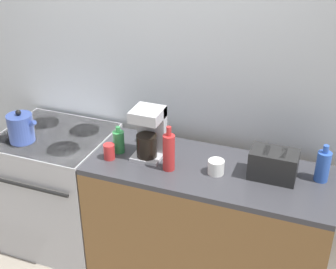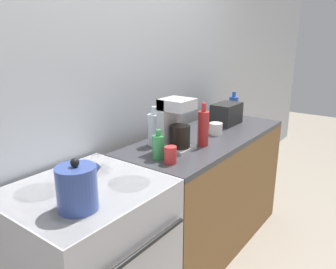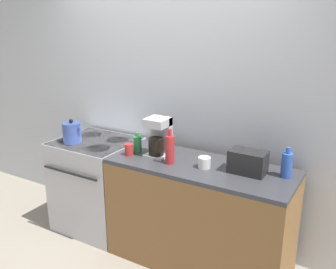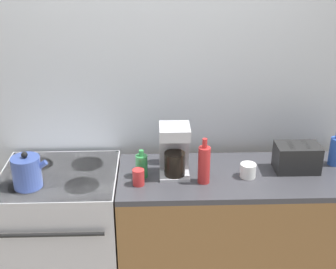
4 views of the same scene
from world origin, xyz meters
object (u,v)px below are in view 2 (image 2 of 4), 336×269
(stove, at_px, (91,265))
(bottle_blue, at_px, (233,106))
(bottle_red, at_px, (203,128))
(bottle_clear, at_px, (154,129))
(cup_red, at_px, (170,155))
(coffee_maker, at_px, (175,124))
(cup_white, at_px, (216,129))
(bottle_green, at_px, (158,147))
(kettle, at_px, (77,188))
(toaster, at_px, (227,114))

(stove, distance_m, bottle_blue, 1.89)
(bottle_blue, bearing_deg, bottle_red, -166.88)
(bottle_clear, distance_m, bottle_blue, 1.09)
(bottle_red, relative_size, cup_red, 2.86)
(coffee_maker, distance_m, cup_white, 0.48)
(bottle_clear, bearing_deg, bottle_red, -54.18)
(bottle_green, relative_size, cup_red, 1.78)
(coffee_maker, distance_m, cup_red, 0.29)
(bottle_red, relative_size, bottle_green, 1.61)
(kettle, distance_m, coffee_maker, 0.90)
(bottle_clear, relative_size, bottle_blue, 1.14)
(kettle, relative_size, coffee_maker, 0.69)
(toaster, height_order, coffee_maker, coffee_maker)
(bottle_blue, relative_size, bottle_green, 1.29)
(cup_white, bearing_deg, bottle_green, 177.67)
(stove, height_order, bottle_blue, bottle_blue)
(bottle_clear, distance_m, bottle_green, 0.27)
(kettle, xyz_separation_m, coffee_maker, (0.89, 0.13, 0.07))
(cup_red, bearing_deg, kettle, 179.92)
(bottle_green, relative_size, cup_white, 1.84)
(bottle_red, height_order, bottle_blue, bottle_red)
(coffee_maker, xyz_separation_m, cup_red, (-0.22, -0.13, -0.12))
(bottle_blue, bearing_deg, stove, -177.41)
(stove, xyz_separation_m, cup_white, (1.20, -0.07, 0.49))
(kettle, height_order, toaster, kettle)
(coffee_maker, height_order, cup_red, coffee_maker)
(coffee_maker, distance_m, bottle_blue, 1.07)
(cup_red, bearing_deg, toaster, 8.73)
(bottle_red, bearing_deg, cup_white, 11.30)
(bottle_clear, xyz_separation_m, bottle_red, (0.19, -0.27, 0.01))
(bottle_green, xyz_separation_m, cup_red, (-0.02, -0.10, -0.03))
(bottle_clear, xyz_separation_m, cup_white, (0.48, -0.21, -0.07))
(bottle_red, xyz_separation_m, bottle_green, (-0.38, 0.08, -0.05))
(bottle_green, height_order, cup_red, bottle_green)
(bottle_blue, bearing_deg, toaster, -165.58)
(toaster, relative_size, bottle_blue, 1.18)
(toaster, bearing_deg, cup_white, -166.40)
(bottle_blue, distance_m, bottle_green, 1.28)
(stove, height_order, bottle_red, bottle_red)
(stove, xyz_separation_m, kettle, (-0.15, -0.14, 0.55))
(bottle_blue, distance_m, cup_red, 1.31)
(stove, height_order, bottle_clear, bottle_clear)
(kettle, relative_size, bottle_clear, 0.86)
(cup_red, bearing_deg, bottle_green, 80.24)
(bottle_green, bearing_deg, cup_red, -99.76)
(stove, height_order, cup_white, cup_white)
(kettle, height_order, cup_white, kettle)
(stove, distance_m, bottle_red, 1.09)
(kettle, height_order, bottle_clear, bottle_clear)
(stove, bearing_deg, bottle_clear, 11.17)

